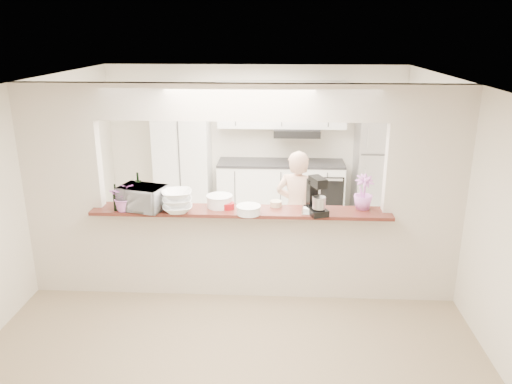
# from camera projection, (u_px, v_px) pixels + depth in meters

# --- Properties ---
(floor) EXTENTS (6.00, 6.00, 0.00)m
(floor) POSITION_uv_depth(u_px,v_px,m) (242.00, 292.00, 6.06)
(floor) COLOR tan
(floor) RESTS_ON ground
(tile_overlay) EXTENTS (5.00, 2.90, 0.01)m
(tile_overlay) POSITION_uv_depth(u_px,v_px,m) (250.00, 241.00, 7.53)
(tile_overlay) COLOR silver
(tile_overlay) RESTS_ON floor
(partition) EXTENTS (5.00, 0.15, 2.50)m
(partition) POSITION_uv_depth(u_px,v_px,m) (241.00, 175.00, 5.60)
(partition) COLOR beige
(partition) RESTS_ON floor
(bar_counter) EXTENTS (3.40, 0.38, 1.09)m
(bar_counter) POSITION_uv_depth(u_px,v_px,m) (241.00, 249.00, 5.88)
(bar_counter) COLOR beige
(bar_counter) RESTS_ON floor
(kitchen_cabinets) EXTENTS (3.15, 0.62, 2.25)m
(kitchen_cabinets) POSITION_uv_depth(u_px,v_px,m) (243.00, 159.00, 8.35)
(kitchen_cabinets) COLOR silver
(kitchen_cabinets) RESTS_ON floor
(refrigerator) EXTENTS (0.75, 0.70, 1.70)m
(refrigerator) POSITION_uv_depth(u_px,v_px,m) (378.00, 169.00, 8.21)
(refrigerator) COLOR silver
(refrigerator) RESTS_ON floor
(flower_left) EXTENTS (0.34, 0.30, 0.34)m
(flower_left) POSITION_uv_depth(u_px,v_px,m) (124.00, 196.00, 5.59)
(flower_left) COLOR #D26FAE
(flower_left) RESTS_ON bar_counter
(wine_bottle_a) EXTENTS (0.06, 0.06, 0.31)m
(wine_bottle_a) POSITION_uv_depth(u_px,v_px,m) (116.00, 200.00, 5.61)
(wine_bottle_a) COLOR black
(wine_bottle_a) RESTS_ON bar_counter
(wine_bottle_b) EXTENTS (0.08, 0.08, 0.39)m
(wine_bottle_b) POSITION_uv_depth(u_px,v_px,m) (139.00, 192.00, 5.80)
(wine_bottle_b) COLOR black
(wine_bottle_b) RESTS_ON bar_counter
(toaster_oven) EXTENTS (0.57, 0.46, 0.27)m
(toaster_oven) POSITION_uv_depth(u_px,v_px,m) (142.00, 198.00, 5.64)
(toaster_oven) COLOR #BBBBC0
(toaster_oven) RESTS_ON bar_counter
(serving_bowls) EXTENTS (0.39, 0.39, 0.25)m
(serving_bowls) POSITION_uv_depth(u_px,v_px,m) (177.00, 202.00, 5.56)
(serving_bowls) COLOR white
(serving_bowls) RESTS_ON bar_counter
(plate_stack_a) EXTENTS (0.30, 0.30, 0.14)m
(plate_stack_a) POSITION_uv_depth(u_px,v_px,m) (220.00, 201.00, 5.74)
(plate_stack_a) COLOR white
(plate_stack_a) RESTS_ON bar_counter
(plate_stack_b) EXTENTS (0.27, 0.27, 0.10)m
(plate_stack_b) POSITION_uv_depth(u_px,v_px,m) (249.00, 210.00, 5.52)
(plate_stack_b) COLOR white
(plate_stack_b) RESTS_ON bar_counter
(red_bowl) EXTENTS (0.15, 0.15, 0.07)m
(red_bowl) POSITION_uv_depth(u_px,v_px,m) (228.00, 206.00, 5.69)
(red_bowl) COLOR maroon
(red_bowl) RESTS_ON bar_counter
(tan_bowl) EXTENTS (0.14, 0.14, 0.06)m
(tan_bowl) POSITION_uv_depth(u_px,v_px,m) (276.00, 204.00, 5.77)
(tan_bowl) COLOR #CCB790
(tan_bowl) RESTS_ON bar_counter
(utensil_caddy) EXTENTS (0.23, 0.14, 0.21)m
(utensil_caddy) POSITION_uv_depth(u_px,v_px,m) (312.00, 206.00, 5.51)
(utensil_caddy) COLOR silver
(utensil_caddy) RESTS_ON bar_counter
(stand_mixer) EXTENTS (0.27, 0.33, 0.43)m
(stand_mixer) POSITION_uv_depth(u_px,v_px,m) (316.00, 197.00, 5.49)
(stand_mixer) COLOR black
(stand_mixer) RESTS_ON bar_counter
(flower_right) EXTENTS (0.27, 0.27, 0.40)m
(flower_right) POSITION_uv_depth(u_px,v_px,m) (364.00, 192.00, 5.64)
(flower_right) COLOR #BB66BF
(flower_right) RESTS_ON bar_counter
(person) EXTENTS (0.65, 0.51, 1.57)m
(person) POSITION_uv_depth(u_px,v_px,m) (297.00, 210.00, 6.54)
(person) COLOR #DEAE90
(person) RESTS_ON floor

